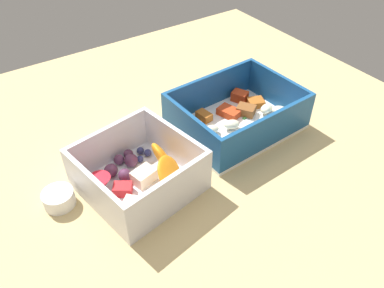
# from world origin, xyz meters

# --- Properties ---
(table_surface) EXTENTS (0.80, 0.80, 0.02)m
(table_surface) POSITION_xyz_m (0.00, 0.00, 0.01)
(table_surface) COLOR tan
(table_surface) RESTS_ON ground
(pasta_container) EXTENTS (0.19, 0.15, 0.06)m
(pasta_container) POSITION_xyz_m (0.08, 0.01, 0.04)
(pasta_container) COLOR white
(pasta_container) RESTS_ON table_surface
(fruit_bowl) EXTENTS (0.16, 0.16, 0.06)m
(fruit_bowl) POSITION_xyz_m (-0.11, -0.02, 0.04)
(fruit_bowl) COLOR white
(fruit_bowl) RESTS_ON table_surface
(paper_cup_liner) EXTENTS (0.04, 0.04, 0.02)m
(paper_cup_liner) POSITION_xyz_m (-0.21, 0.01, 0.03)
(paper_cup_liner) COLOR white
(paper_cup_liner) RESTS_ON table_surface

